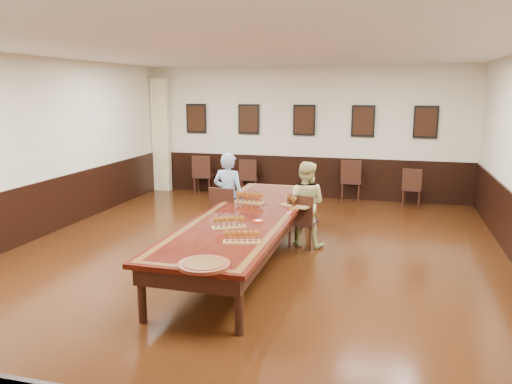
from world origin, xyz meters
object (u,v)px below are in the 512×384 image
(spare_chair_b, at_px, (249,177))
(person_man, at_px, (229,196))
(chair_woman, at_px, (303,220))
(person_woman, at_px, (305,204))
(spare_chair_c, at_px, (351,180))
(spare_chair_d, at_px, (412,187))
(carved_platter, at_px, (204,265))
(spare_chair_a, at_px, (203,174))
(conference_table, at_px, (247,223))
(chair_man, at_px, (226,213))

(spare_chair_b, bearing_deg, person_man, 92.48)
(chair_woman, relative_size, person_man, 0.60)
(spare_chair_b, xyz_separation_m, person_woman, (2.07, -3.74, 0.26))
(spare_chair_c, bearing_deg, chair_woman, 81.77)
(spare_chair_c, height_order, person_man, person_man)
(spare_chair_d, bearing_deg, person_man, 53.67)
(person_woman, xyz_separation_m, carved_platter, (-0.53, -3.36, 0.04))
(spare_chair_a, relative_size, carved_platter, 1.41)
(spare_chair_a, bearing_deg, conference_table, 110.82)
(spare_chair_c, xyz_separation_m, conference_table, (-1.19, -4.81, 0.11))
(chair_woman, bearing_deg, carved_platter, 87.26)
(spare_chair_c, bearing_deg, spare_chair_a, 1.27)
(chair_man, xyz_separation_m, spare_chair_b, (-0.67, 3.78, -0.02))
(chair_woman, bearing_deg, person_man, -0.57)
(carved_platter, bearing_deg, chair_woman, 81.04)
(spare_chair_a, distance_m, spare_chair_d, 5.11)
(person_man, bearing_deg, spare_chair_b, -74.17)
(spare_chair_d, height_order, person_woman, person_woman)
(spare_chair_a, xyz_separation_m, spare_chair_d, (5.11, -0.11, -0.05))
(conference_table, distance_m, carved_platter, 2.35)
(spare_chair_c, relative_size, conference_table, 0.20)
(chair_man, bearing_deg, conference_table, 129.60)
(spare_chair_b, bearing_deg, spare_chair_d, 168.58)
(carved_platter, bearing_deg, conference_table, 94.66)
(person_man, bearing_deg, spare_chair_d, -128.00)
(spare_chair_b, height_order, person_man, person_man)
(chair_man, xyz_separation_m, person_man, (0.01, 0.10, 0.29))
(chair_woman, relative_size, spare_chair_a, 0.93)
(spare_chair_b, height_order, spare_chair_d, spare_chair_b)
(spare_chair_b, xyz_separation_m, person_man, (0.68, -3.68, 0.31))
(spare_chair_d, height_order, carved_platter, spare_chair_d)
(conference_table, bearing_deg, carved_platter, -85.34)
(chair_woman, distance_m, spare_chair_d, 4.07)
(spare_chair_c, bearing_deg, spare_chair_b, -0.40)
(spare_chair_d, bearing_deg, spare_chair_a, 5.76)
(person_man, relative_size, conference_table, 0.31)
(spare_chair_a, height_order, conference_table, spare_chair_a)
(spare_chair_b, height_order, person_woman, person_woman)
(chair_woman, bearing_deg, chair_man, 3.70)
(spare_chair_a, bearing_deg, person_woman, 124.16)
(spare_chair_c, distance_m, conference_table, 4.95)
(conference_table, bearing_deg, spare_chair_b, 105.80)
(carved_platter, bearing_deg, spare_chair_a, 111.25)
(person_woman, distance_m, carved_platter, 3.41)
(spare_chair_a, relative_size, person_man, 0.64)
(conference_table, xyz_separation_m, carved_platter, (0.19, -2.33, 0.16))
(spare_chair_a, relative_size, spare_chair_c, 0.99)
(spare_chair_a, distance_m, conference_table, 5.29)
(chair_woman, distance_m, person_man, 1.42)
(spare_chair_b, relative_size, person_woman, 0.64)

